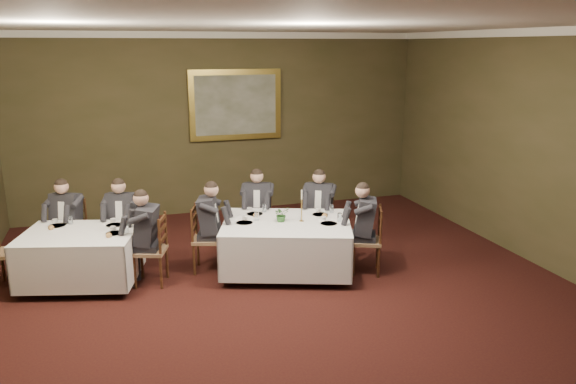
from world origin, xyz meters
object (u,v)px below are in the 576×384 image
chair_main_endleft (207,252)px  diner_sec_backright (124,231)px  chair_main_backright (319,232)px  chair_sec_endleft (11,266)px  diner_main_endright (366,239)px  diner_main_endleft (208,237)px  diner_sec_endright (150,249)px  chair_main_endright (367,254)px  chair_sec_endright (152,264)px  diner_main_backleft (258,219)px  painting (236,105)px  diner_main_backright (319,219)px  candlestick (302,209)px  chair_sec_backright (125,245)px  chair_sec_backleft (71,246)px  diner_sec_backleft (69,232)px  table_main (287,242)px  table_second (81,254)px  centerpiece (281,213)px  chair_main_backleft (258,232)px

chair_main_endleft → diner_sec_backright: 1.35m
chair_main_backright → chair_sec_endleft: same height
diner_main_endright → chair_sec_endleft: bearing=102.2°
diner_main_endleft → diner_sec_endright: 0.87m
chair_main_endright → diner_sec_backright: (-3.39, 1.42, 0.23)m
chair_sec_endright → diner_main_backleft: bearing=-44.9°
chair_sec_endleft → painting: bearing=132.7°
diner_main_backright → candlestick: bearing=83.6°
chair_sec_backright → chair_main_backright: bearing=-166.5°
chair_main_backright → chair_sec_endright: (-2.72, -0.60, 0.00)m
chair_main_backright → chair_sec_backleft: size_ratio=1.00×
chair_main_backright → diner_sec_endright: size_ratio=0.74×
chair_sec_backleft → diner_sec_backleft: size_ratio=0.74×
diner_sec_backright → chair_main_endright: bearing=176.5°
table_main → diner_main_endright: diner_main_endright is taller
table_second → diner_main_backleft: 2.79m
candlestick → painting: painting is taller
table_second → diner_sec_backright: 0.88m
candlestick → chair_main_endleft: bearing=162.6°
table_main → diner_sec_backleft: (-3.06, 1.24, 0.06)m
chair_sec_backright → centerpiece: 2.49m
chair_main_backleft → diner_main_endleft: 1.19m
chair_main_backright → candlestick: (-0.57, -0.77, 0.66)m
painting → diner_main_backright: bearing=-73.6°
chair_sec_backleft → diner_sec_backleft: diner_sec_backleft is taller
chair_main_backleft → chair_sec_backleft: size_ratio=1.00×
chair_main_backleft → chair_main_endleft: 1.17m
diner_sec_backright → diner_sec_endright: same height
diner_main_backright → chair_sec_endleft: bearing=31.2°
centerpiece → painting: size_ratio=0.13×
chair_main_backleft → chair_sec_backright: 2.11m
diner_sec_endright → chair_sec_backleft: bearing=63.0°
chair_main_backright → chair_sec_backleft: 3.88m
chair_main_backleft → table_main: bearing=119.0°
diner_main_backleft → chair_sec_backleft: 2.91m
chair_main_backleft → diner_main_backleft: (-0.00, -0.01, 0.23)m
candlestick → chair_main_backright: bearing=53.6°
chair_main_backright → diner_main_endright: diner_main_endright is taller
chair_main_endleft → diner_main_endright: bearing=87.7°
chair_main_endright → candlestick: (-0.89, 0.35, 0.66)m
diner_sec_endright → candlestick: diner_sec_endright is taller
chair_main_backleft → diner_main_backleft: size_ratio=0.74×
chair_main_endleft → chair_sec_backright: bearing=-103.0°
chair_main_backleft → chair_sec_endleft: same height
chair_sec_backleft → diner_sec_endright: diner_sec_endright is taller
chair_main_backleft → diner_sec_backleft: bearing=17.0°
chair_main_backright → diner_sec_backleft: bearing=22.6°
chair_sec_endright → table_main: bearing=-76.4°
chair_main_endleft → chair_sec_endleft: (-2.69, 0.25, 0.00)m
chair_main_backleft → painting: 2.96m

